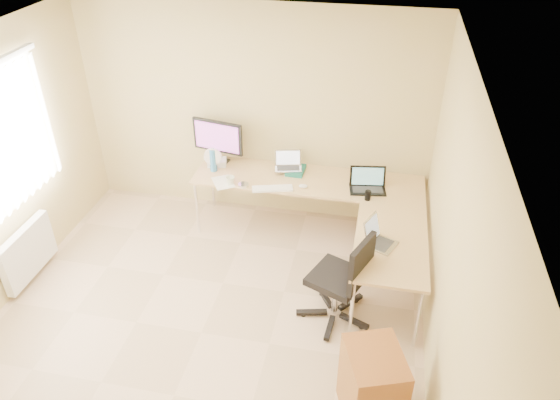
% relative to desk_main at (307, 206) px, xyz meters
% --- Properties ---
extents(floor, '(4.50, 4.50, 0.00)m').
position_rel_desk_main_xyz_m(floor, '(-0.72, -1.85, -0.36)').
color(floor, '#CCAB8A').
rests_on(floor, ground).
extents(ceiling, '(4.50, 4.50, 0.00)m').
position_rel_desk_main_xyz_m(ceiling, '(-0.72, -1.85, 2.24)').
color(ceiling, white).
rests_on(ceiling, ground).
extents(wall_back, '(4.50, 0.00, 4.50)m').
position_rel_desk_main_xyz_m(wall_back, '(-0.72, 0.40, 0.93)').
color(wall_back, tan).
rests_on(wall_back, ground).
extents(wall_right, '(0.00, 4.50, 4.50)m').
position_rel_desk_main_xyz_m(wall_right, '(1.38, -1.85, 0.93)').
color(wall_right, tan).
rests_on(wall_right, ground).
extents(desk_main, '(2.65, 0.70, 0.73)m').
position_rel_desk_main_xyz_m(desk_main, '(0.00, 0.00, 0.00)').
color(desk_main, tan).
rests_on(desk_main, ground).
extents(desk_return, '(0.70, 1.30, 0.73)m').
position_rel_desk_main_xyz_m(desk_return, '(0.98, -1.00, 0.00)').
color(desk_return, tan).
rests_on(desk_return, ground).
extents(monitor, '(0.66, 0.32, 0.54)m').
position_rel_desk_main_xyz_m(monitor, '(-1.13, 0.20, 0.64)').
color(monitor, black).
rests_on(monitor, desk_main).
extents(book_stack, '(0.21, 0.28, 0.05)m').
position_rel_desk_main_xyz_m(book_stack, '(-0.17, 0.14, 0.39)').
color(book_stack, '#145A4C').
rests_on(book_stack, desk_main).
extents(laptop_center, '(0.36, 0.30, 0.20)m').
position_rel_desk_main_xyz_m(laptop_center, '(-0.25, 0.12, 0.51)').
color(laptop_center, silver).
rests_on(laptop_center, desk_main).
extents(laptop_black, '(0.44, 0.35, 0.25)m').
position_rel_desk_main_xyz_m(laptop_black, '(0.69, -0.10, 0.49)').
color(laptop_black, black).
rests_on(laptop_black, desk_main).
extents(keyboard, '(0.47, 0.25, 0.02)m').
position_rel_desk_main_xyz_m(keyboard, '(-0.35, -0.30, 0.38)').
color(keyboard, white).
rests_on(keyboard, desk_main).
extents(mouse, '(0.10, 0.07, 0.04)m').
position_rel_desk_main_xyz_m(mouse, '(-0.02, -0.19, 0.38)').
color(mouse, silver).
rests_on(mouse, desk_main).
extents(mug, '(0.14, 0.14, 0.10)m').
position_rel_desk_main_xyz_m(mug, '(-0.85, -0.29, 0.41)').
color(mug, '#E9EFCE').
rests_on(mug, desk_main).
extents(cd_stack, '(0.13, 0.13, 0.03)m').
position_rel_desk_main_xyz_m(cd_stack, '(-0.69, -0.30, 0.38)').
color(cd_stack, silver).
rests_on(cd_stack, desk_main).
extents(water_bottle, '(0.09, 0.09, 0.28)m').
position_rel_desk_main_xyz_m(water_bottle, '(-1.13, -0.02, 0.51)').
color(water_bottle, teal).
rests_on(water_bottle, desk_main).
extents(papers, '(0.34, 0.37, 0.01)m').
position_rel_desk_main_xyz_m(papers, '(-0.94, -0.27, 0.37)').
color(papers, silver).
rests_on(papers, desk_main).
extents(white_box, '(0.25, 0.20, 0.08)m').
position_rel_desk_main_xyz_m(white_box, '(-1.13, 0.11, 0.41)').
color(white_box, silver).
rests_on(white_box, desk_main).
extents(desk_fan, '(0.24, 0.24, 0.26)m').
position_rel_desk_main_xyz_m(desk_fan, '(-1.13, 0.01, 0.50)').
color(desk_fan, silver).
rests_on(desk_fan, desk_main).
extents(black_cup, '(0.07, 0.07, 0.11)m').
position_rel_desk_main_xyz_m(black_cup, '(0.70, -0.30, 0.42)').
color(black_cup, black).
rests_on(black_cup, desk_main).
extents(laptop_return, '(0.40, 0.37, 0.22)m').
position_rel_desk_main_xyz_m(laptop_return, '(0.87, -1.07, 0.47)').
color(laptop_return, '#AEAEAE').
rests_on(laptop_return, desk_return).
extents(office_chair, '(0.80, 0.80, 1.02)m').
position_rel_desk_main_xyz_m(office_chair, '(0.50, -1.35, 0.13)').
color(office_chair, black).
rests_on(office_chair, ground).
extents(cabinet, '(0.56, 0.62, 0.71)m').
position_rel_desk_main_xyz_m(cabinet, '(0.91, -2.42, -0.01)').
color(cabinet, brown).
rests_on(cabinet, ground).
extents(radiator, '(0.09, 0.80, 0.55)m').
position_rel_desk_main_xyz_m(radiator, '(-2.75, -1.45, -0.02)').
color(radiator, white).
rests_on(radiator, ground).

